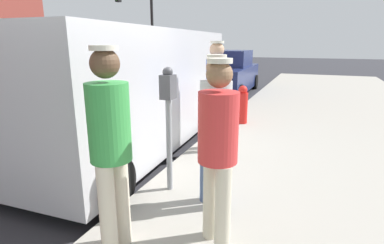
% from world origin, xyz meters
% --- Properties ---
extents(ground_plane, '(80.00, 80.00, 0.00)m').
position_xyz_m(ground_plane, '(0.00, 0.00, 0.00)').
color(ground_plane, '#2D2D33').
extents(sidewalk_slab, '(5.00, 32.00, 0.15)m').
position_xyz_m(sidewalk_slab, '(3.50, 0.00, 0.07)').
color(sidewalk_slab, '#9E998E').
rests_on(sidewalk_slab, ground).
extents(parking_meter_near, '(0.14, 0.18, 1.52)m').
position_xyz_m(parking_meter_near, '(1.35, 0.07, 1.18)').
color(parking_meter_near, gray).
rests_on(parking_meter_near, sidewalk_slab).
extents(pedestrian_in_green, '(0.34, 0.36, 1.77)m').
position_xyz_m(pedestrian_in_green, '(1.43, -1.14, 1.17)').
color(pedestrian_in_green, beige).
rests_on(pedestrian_in_green, sidewalk_slab).
extents(pedestrian_in_red, '(0.34, 0.34, 1.67)m').
position_xyz_m(pedestrian_in_red, '(2.21, -0.73, 1.10)').
color(pedestrian_in_red, beige).
rests_on(pedestrian_in_red, sidewalk_slab).
extents(pedestrian_in_gray, '(0.36, 0.34, 1.67)m').
position_xyz_m(pedestrian_in_gray, '(1.97, -0.05, 1.10)').
color(pedestrian_in_gray, '#4C608C').
rests_on(pedestrian_in_gray, sidewalk_slab).
extents(pedestrian_in_blue, '(0.34, 0.36, 1.81)m').
position_xyz_m(pedestrian_in_blue, '(1.42, 1.71, 1.20)').
color(pedestrian_in_blue, beige).
rests_on(pedestrian_in_blue, sidewalk_slab).
extents(parked_van, '(2.29, 5.27, 2.15)m').
position_xyz_m(parked_van, '(-0.15, 1.56, 1.15)').
color(parked_van, '#BCBCC1').
rests_on(parked_van, ground).
extents(parked_sedan_ahead, '(2.06, 4.45, 1.65)m').
position_xyz_m(parked_sedan_ahead, '(-0.30, 8.49, 0.75)').
color(parked_sedan_ahead, navy).
rests_on(parked_sedan_ahead, ground).
extents(traffic_light_corner, '(2.48, 0.42, 5.20)m').
position_xyz_m(traffic_light_corner, '(-6.82, 12.87, 3.52)').
color(traffic_light_corner, black).
rests_on(traffic_light_corner, ground).
extents(fire_hydrant, '(0.24, 0.24, 0.86)m').
position_xyz_m(fire_hydrant, '(1.45, 3.61, 0.57)').
color(fire_hydrant, red).
rests_on(fire_hydrant, sidewalk_slab).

